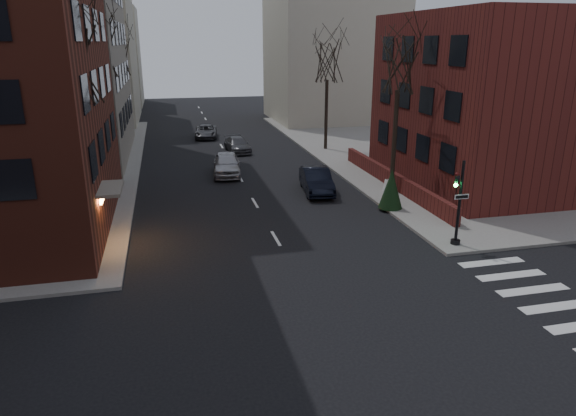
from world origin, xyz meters
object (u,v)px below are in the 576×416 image
object	(u,v)px
traffic_signal	(458,208)
sandwich_board	(388,186)
tree_left_c	(116,55)
tree_left_a	(69,59)
tree_left_b	(98,46)
car_lane_far	(206,132)
car_lane_silver	(227,164)
tree_right_b	(327,62)
streetlamp_near	(110,127)
tree_right_a	(399,63)
streetlamp_far	(129,95)
parked_sedan	(316,180)
car_lane_gray	(237,145)
evergreen_shrub	(391,189)

from	to	relation	value
traffic_signal	sandwich_board	bearing A→B (deg)	86.12
tree_left_c	sandwich_board	distance (m)	29.09
tree_left_a	tree_left_b	size ratio (longest dim) A/B	0.95
tree_left_b	sandwich_board	size ratio (longest dim) A/B	13.59
car_lane_far	car_lane_silver	bearing A→B (deg)	-83.19
tree_right_b	sandwich_board	world-z (taller)	tree_right_b
streetlamp_near	car_lane_silver	world-z (taller)	streetlamp_near
traffic_signal	car_lane_silver	xyz separation A→B (m)	(-8.74, 16.18, -1.10)
tree_right_a	sandwich_board	size ratio (longest dim) A/B	12.23
car_lane_silver	streetlamp_far	bearing A→B (deg)	119.75
parked_sedan	sandwich_board	bearing A→B (deg)	-12.27
tree_right_b	car_lane_silver	bearing A→B (deg)	-144.58
tree_right_a	car_lane_gray	size ratio (longest dim) A/B	2.27
streetlamp_near	car_lane_silver	distance (m)	8.75
evergreen_shrub	tree_right_a	bearing A→B (deg)	64.71
tree_left_c	streetlamp_far	distance (m)	4.33
parked_sedan	sandwich_board	world-z (taller)	parked_sedan
tree_left_b	streetlamp_far	xyz separation A→B (m)	(0.60, 16.00, -4.68)
sandwich_board	tree_left_b	bearing A→B (deg)	141.27
tree_left_c	parked_sedan	world-z (taller)	tree_left_c
streetlamp_near	evergreen_shrub	xyz separation A→B (m)	(15.50, -7.17, -2.96)
car_lane_far	sandwich_board	world-z (taller)	car_lane_far
car_lane_silver	evergreen_shrub	bearing A→B (deg)	-45.94
car_lane_silver	car_lane_far	size ratio (longest dim) A/B	1.06
parked_sedan	car_lane_far	size ratio (longest dim) A/B	1.05
streetlamp_near	tree_right_a	bearing A→B (deg)	-13.24
tree_right_b	streetlamp_far	bearing A→B (deg)	149.53
parked_sedan	car_lane_far	xyz separation A→B (m)	(-5.24, 21.27, -0.15)
tree_left_b	parked_sedan	bearing A→B (deg)	-27.01
evergreen_shrub	streetlamp_far	bearing A→B (deg)	119.70
car_lane_silver	car_lane_far	distance (m)	15.45
tree_left_c	car_lane_silver	bearing A→B (deg)	-61.65
tree_left_c	car_lane_far	size ratio (longest dim) A/B	2.15
car_lane_gray	tree_left_b	bearing A→B (deg)	-149.84
tree_right_a	parked_sedan	size ratio (longest dim) A/B	2.06
streetlamp_far	evergreen_shrub	world-z (taller)	streetlamp_far
tree_right_b	streetlamp_far	size ratio (longest dim) A/B	1.46
tree_left_a	tree_right_a	size ratio (longest dim) A/B	1.06
tree_left_b	streetlamp_near	size ratio (longest dim) A/B	1.72
car_lane_far	tree_left_b	bearing A→B (deg)	-112.02
traffic_signal	tree_left_a	distance (m)	18.66
tree_right_a	evergreen_shrub	world-z (taller)	tree_right_a
car_lane_silver	sandwich_board	world-z (taller)	car_lane_silver
tree_left_b	sandwich_board	distance (m)	20.89
streetlamp_near	tree_left_c	bearing A→B (deg)	91.91
streetlamp_near	sandwich_board	world-z (taller)	streetlamp_near
tree_right_b	car_lane_gray	size ratio (longest dim) A/B	2.14
traffic_signal	tree_right_a	world-z (taller)	tree_right_a
tree_left_c	tree_right_a	bearing A→B (deg)	-51.34
traffic_signal	car_lane_gray	size ratio (longest dim) A/B	0.93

